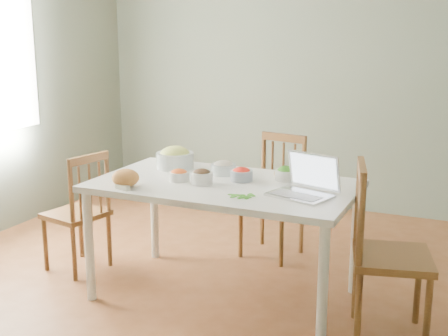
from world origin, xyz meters
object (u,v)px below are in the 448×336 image
at_px(chair_far, 272,197).
at_px(chair_right, 392,253).
at_px(bowl_squash, 175,158).
at_px(laptop, 300,177).
at_px(bread_boule, 126,178).
at_px(dining_table, 224,240).
at_px(chair_left, 76,211).

distance_m(chair_far, chair_right, 1.43).
height_order(bowl_squash, laptop, laptop).
xyz_separation_m(bread_boule, laptop, (1.09, 0.24, 0.07)).
bearing_deg(laptop, bowl_squash, 178.15).
xyz_separation_m(dining_table, laptop, (0.55, -0.11, 0.52)).
relative_size(chair_far, chair_right, 0.93).
relative_size(dining_table, chair_right, 1.64).
distance_m(chair_right, bread_boule, 1.70).
xyz_separation_m(chair_left, laptop, (1.76, -0.09, 0.47)).
distance_m(chair_left, chair_right, 2.33).
bearing_deg(chair_right, bowl_squash, 64.41).
distance_m(dining_table, chair_far, 0.85).
xyz_separation_m(bread_boule, bowl_squash, (0.04, 0.58, 0.02)).
height_order(dining_table, chair_right, chair_right).
height_order(bread_boule, laptop, laptop).
bearing_deg(laptop, chair_left, -166.56).
bearing_deg(dining_table, bread_boule, -147.37).
height_order(chair_far, laptop, laptop).
distance_m(bowl_squash, laptop, 1.10).
distance_m(chair_left, bread_boule, 0.85).
height_order(chair_far, bowl_squash, chair_far).
height_order(chair_far, chair_left, chair_far).
xyz_separation_m(chair_left, chair_right, (2.32, -0.08, 0.07)).
relative_size(chair_left, bread_boule, 5.17).
distance_m(dining_table, bowl_squash, 0.73).
xyz_separation_m(dining_table, bowl_squash, (-0.49, 0.24, 0.48)).
height_order(chair_left, chair_right, chair_right).
relative_size(dining_table, bread_boule, 9.73).
distance_m(bread_boule, bowl_squash, 0.58).
xyz_separation_m(chair_far, chair_left, (-1.25, -0.86, -0.03)).
bearing_deg(chair_far, bread_boule, -106.59).
relative_size(bread_boule, laptop, 0.49).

